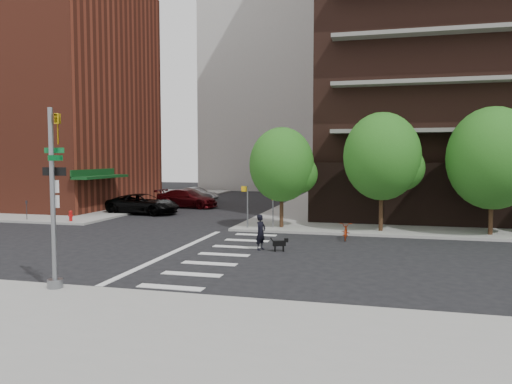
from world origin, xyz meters
The scene contains 18 objects.
ground centered at (0.00, 0.00, 0.00)m, with size 120.00×120.00×0.00m, color black.
sidewalk_ne centered at (20.50, 23.50, 0.07)m, with size 39.00×33.00×0.15m, color gray.
sidewalk_nw centered at (-24.50, 23.50, 0.07)m, with size 31.00×33.00×0.15m, color gray.
crosswalk centered at (2.21, 0.00, 0.01)m, with size 3.85×13.00×0.01m.
midrise_nw centered at (-22.00, 18.00, 10.15)m, with size 21.40×15.50×20.00m.
tree_a centered at (4.00, 8.50, 4.04)m, with size 4.00×4.00×5.90m.
tree_b centered at (10.00, 8.50, 4.54)m, with size 4.50×4.50×6.65m.
tree_c centered at (16.00, 8.50, 4.45)m, with size 5.00×5.00×6.80m.
traffic_signal centered at (-0.47, -7.49, 2.70)m, with size 0.90×0.75×6.00m.
pedestrian_signal centered at (2.32, 7.92, 1.85)m, with size 2.18×0.67×2.60m.
fire_hydrant centered at (-10.50, 7.80, 0.55)m, with size 0.24×0.24×0.73m.
parking_meter centered at (-14.00, 7.80, 0.96)m, with size 0.10×0.08×1.32m.
parked_car_black centered at (-8.20, 13.92, 0.80)m, with size 5.76×2.66×1.60m, color black.
parked_car_maroon centered at (-6.75, 19.38, 0.81)m, with size 5.59×2.27×1.62m, color #3D080B.
parked_car_silver centered at (-8.20, 25.55, 0.70)m, with size 4.24×1.48×1.40m, color #9DA1A4.
scooter centered at (8.17, 5.68, 0.49)m, with size 0.64×1.85×0.97m, color #9C2A0C.
dog_walker centered at (4.37, 1.60, 0.87)m, with size 0.41×0.63×1.73m, color black.
dog centered at (5.36, 1.42, 0.40)m, with size 0.75×0.42×0.63m.
Camera 1 is at (10.10, -21.75, 4.55)m, focal length 35.00 mm.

